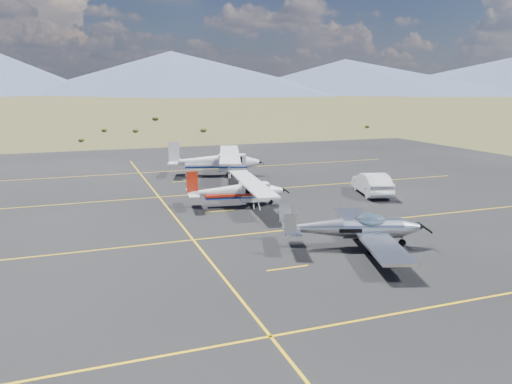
{
  "coord_description": "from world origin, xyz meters",
  "views": [
    {
      "loc": [
        -11.5,
        -22.71,
        7.92
      ],
      "look_at": [
        -1.3,
        5.24,
        1.6
      ],
      "focal_mm": 35.0,
      "sensor_mm": 36.0,
      "label": 1
    }
  ],
  "objects": [
    {
      "name": "apron",
      "position": [
        0.0,
        7.0,
        0.0
      ],
      "size": [
        72.0,
        72.0,
        0.02
      ],
      "primitive_type": "cube",
      "color": "black",
      "rests_on": "ground"
    },
    {
      "name": "sedan",
      "position": [
        9.06,
        8.47,
        0.84
      ],
      "size": [
        3.02,
        5.33,
        1.66
      ],
      "primitive_type": "imported",
      "rotation": [
        0.0,
        0.0,
        2.88
      ],
      "color": "silver",
      "rests_on": "apron"
    },
    {
      "name": "aircraft_low_wing",
      "position": [
        1.34,
        -1.95,
        1.01
      ],
      "size": [
        7.11,
        9.64,
        2.1
      ],
      "rotation": [
        0.0,
        0.0,
        -0.3
      ],
      "color": "silver",
      "rests_on": "apron"
    },
    {
      "name": "ground",
      "position": [
        0.0,
        0.0,
        0.0
      ],
      "size": [
        1600.0,
        1600.0,
        0.0
      ],
      "primitive_type": "plane",
      "color": "#383D1C",
      "rests_on": "ground"
    },
    {
      "name": "aircraft_plain",
      "position": [
        0.35,
        20.26,
        1.37
      ],
      "size": [
        8.2,
        12.12,
        3.09
      ],
      "rotation": [
        0.0,
        0.0,
        -0.29
      ],
      "color": "white",
      "rests_on": "apron"
    },
    {
      "name": "aircraft_cessna",
      "position": [
        -1.48,
        8.4,
        1.1
      ],
      "size": [
        5.93,
        9.82,
        2.48
      ],
      "rotation": [
        0.0,
        0.0,
        -0.13
      ],
      "color": "silver",
      "rests_on": "apron"
    }
  ]
}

